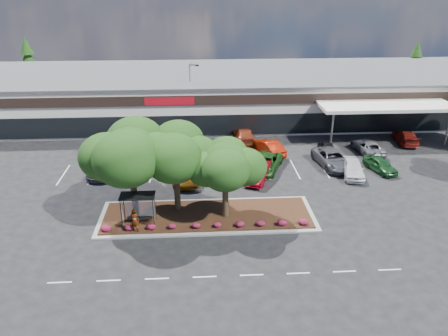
{
  "coord_description": "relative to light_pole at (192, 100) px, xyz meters",
  "views": [
    {
      "loc": [
        -2.56,
        -28.03,
        18.53
      ],
      "look_at": [
        -0.33,
        8.29,
        2.6
      ],
      "focal_mm": 35.0,
      "sensor_mm": 36.0,
      "label": 1
    }
  ],
  "objects": [
    {
      "name": "car_5",
      "position": [
        6.67,
        -16.93,
        -2.9
      ],
      "size": [
        3.51,
        5.34,
        1.66
      ],
      "primitive_type": "imported",
      "rotation": [
        0.0,
        0.0,
        -0.38
      ],
      "color": "maroon",
      "rests_on": "ground"
    },
    {
      "name": "car_3",
      "position": [
        -0.52,
        -16.67,
        -2.95
      ],
      "size": [
        2.73,
        5.69,
        1.56
      ],
      "primitive_type": "imported",
      "rotation": [
        0.0,
        0.0,
        0.02
      ],
      "color": "brown",
      "rests_on": "ground"
    },
    {
      "name": "retail_store",
      "position": [
        3.45,
        5.88,
        -0.58
      ],
      "size": [
        80.4,
        25.2,
        6.25
      ],
      "color": "silver",
      "rests_on": "ground"
    },
    {
      "name": "bus_shelter",
      "position": [
        -4.11,
        -25.07,
        -1.42
      ],
      "size": [
        2.75,
        1.55,
        2.59
      ],
      "color": "black",
      "rests_on": "landscape_island"
    },
    {
      "name": "car_12",
      "position": [
        3.85,
        -9.28,
        -2.9
      ],
      "size": [
        3.39,
        6.05,
        1.66
      ],
      "primitive_type": "imported",
      "rotation": [
        0.0,
        0.0,
        3.34
      ],
      "color": "#595A60",
      "rests_on": "ground"
    },
    {
      "name": "car_17",
      "position": [
        25.93,
        -7.49,
        -2.97
      ],
      "size": [
        2.86,
        5.5,
        1.52
      ],
      "primitive_type": "imported",
      "rotation": [
        0.0,
        0.0,
        3.0
      ],
      "color": "maroon",
      "rests_on": "ground"
    },
    {
      "name": "car_2",
      "position": [
        -0.36,
        -13.23,
        -2.99
      ],
      "size": [
        4.14,
        5.86,
        1.48
      ],
      "primitive_type": "imported",
      "rotation": [
        0.0,
        0.0,
        0.35
      ],
      "color": "maroon",
      "rests_on": "ground"
    },
    {
      "name": "car_16",
      "position": [
        20.15,
        -10.43,
        -3.01
      ],
      "size": [
        2.83,
        5.38,
        1.44
      ],
      "primitive_type": "imported",
      "rotation": [
        0.0,
        0.0,
        3.23
      ],
      "color": "#5A5B62",
      "rests_on": "ground"
    },
    {
      "name": "car_1",
      "position": [
        -9.84,
        -12.24,
        -3.03
      ],
      "size": [
        2.95,
        4.45,
        1.41
      ],
      "primitive_type": "imported",
      "rotation": [
        0.0,
        0.0,
        -0.34
      ],
      "color": "maroon",
      "rests_on": "ground"
    },
    {
      "name": "landscape_island",
      "position": [
        1.39,
        -24.02,
        -3.61
      ],
      "size": [
        18.0,
        6.0,
        0.26
      ],
      "color": "gray",
      "rests_on": "ground"
    },
    {
      "name": "car_7",
      "position": [
        14.95,
        -14.03,
        -2.89
      ],
      "size": [
        3.62,
        6.4,
        1.69
      ],
      "primitive_type": "imported",
      "rotation": [
        0.0,
        0.0,
        0.14
      ],
      "color": "#4C4D53",
      "rests_on": "ground"
    },
    {
      "name": "car_13",
      "position": [
        6.33,
        -6.06,
        -2.87
      ],
      "size": [
        2.59,
        5.98,
        1.71
      ],
      "primitive_type": "imported",
      "rotation": [
        0.0,
        0.0,
        3.17
      ],
      "color": "maroon",
      "rests_on": "ground"
    },
    {
      "name": "car_4",
      "position": [
        7.68,
        -14.65,
        -2.92
      ],
      "size": [
        4.75,
        6.42,
        1.62
      ],
      "primitive_type": "imported",
      "rotation": [
        0.0,
        0.0,
        -0.4
      ],
      "color": "#1C4D17",
      "rests_on": "ground"
    },
    {
      "name": "conifer_north_west",
      "position": [
        -26.61,
        17.98,
        1.27
      ],
      "size": [
        4.4,
        4.4,
        10.0
      ],
      "primitive_type": "cone",
      "color": "#113410",
      "rests_on": "ground"
    },
    {
      "name": "island_tree_mid",
      "position": [
        -1.11,
        -22.82,
        0.19
      ],
      "size": [
        6.6,
        6.6,
        7.32
      ],
      "primitive_type": null,
      "color": "#113410",
      "rests_on": "landscape_island"
    },
    {
      "name": "island_tree_west",
      "position": [
        -4.61,
        -23.52,
        0.47
      ],
      "size": [
        7.2,
        7.2,
        7.89
      ],
      "primitive_type": null,
      "color": "#113410",
      "rests_on": "landscape_island"
    },
    {
      "name": "car_8",
      "position": [
        19.56,
        -15.61,
        -3.01
      ],
      "size": [
        2.82,
        4.53,
        1.44
      ],
      "primitive_type": "imported",
      "rotation": [
        0.0,
        0.0,
        0.29
      ],
      "color": "#19471F",
      "rests_on": "ground"
    },
    {
      "name": "car_15",
      "position": [
        15.47,
        -10.13,
        -3.07
      ],
      "size": [
        1.8,
        3.98,
        1.32
      ],
      "primitive_type": "imported",
      "rotation": [
        0.0,
        0.0,
        3.08
      ],
      "color": "black",
      "rests_on": "ground"
    },
    {
      "name": "shrub_row",
      "position": [
        1.39,
        -26.12,
        -3.22
      ],
      "size": [
        17.0,
        0.8,
        0.5
      ],
      "primitive_type": null,
      "color": "maroon",
      "rests_on": "landscape_island"
    },
    {
      "name": "light_pole",
      "position": [
        0.0,
        0.0,
        0.0
      ],
      "size": [
        1.43,
        0.64,
        8.5
      ],
      "rotation": [
        0.0,
        0.0,
        0.21
      ],
      "color": "gray",
      "rests_on": "ground"
    },
    {
      "name": "conifer_north_east",
      "position": [
        37.39,
        15.98,
        0.77
      ],
      "size": [
        3.96,
        3.96,
        9.0
      ],
      "primitive_type": "cone",
      "color": "#113410",
      "rests_on": "ground"
    },
    {
      "name": "island_tree_east",
      "position": [
        2.89,
        -24.32,
        -0.22
      ],
      "size": [
        5.8,
        5.8,
        6.5
      ],
      "primitive_type": null,
      "color": "#113410",
      "rests_on": "landscape_island"
    },
    {
      "name": "car_0",
      "position": [
        -9.03,
        -14.42,
        -2.94
      ],
      "size": [
        2.89,
        5.7,
        1.58
      ],
      "primitive_type": "imported",
      "rotation": [
        0.0,
        0.0,
        -0.13
      ],
      "color": "#55545A",
      "rests_on": "ground"
    },
    {
      "name": "ground",
      "position": [
        3.39,
        -28.02,
        -3.73
      ],
      "size": [
        160.0,
        160.0,
        0.0
      ],
      "primitive_type": "plane",
      "color": "black",
      "rests_on": "ground"
    },
    {
      "name": "lane_markings",
      "position": [
        3.25,
        -17.6,
        -3.72
      ],
      "size": [
        33.12,
        20.06,
        0.01
      ],
      "color": "silver",
      "rests_on": "ground"
    },
    {
      "name": "person_waiting",
      "position": [
        -4.3,
        -26.32,
        -2.49
      ],
      "size": [
        0.83,
        0.68,
        1.97
      ],
      "primitive_type": "imported",
      "rotation": [
        0.0,
        0.0,
        2.82
      ],
      "color": "#594C47",
      "rests_on": "landscape_island"
    },
    {
      "name": "car_10",
      "position": [
        -7.72,
        -8.5,
        -3.01
      ],
      "size": [
        2.62,
        5.18,
        1.44
      ],
      "primitive_type": "imported",
      "rotation": [
        0.0,
        0.0,
        3.02
      ],
      "color": "black",
      "rests_on": "ground"
    },
    {
      "name": "car_6",
      "position": [
        16.31,
        -16.54,
        -2.89
      ],
      "size": [
        2.79,
        5.2,
        1.68
      ],
      "primitive_type": "imported",
      "rotation": [
        0.0,
        0.0,
        -0.17
      ],
      "color": "white",
      "rests_on": "ground"
    },
    {
      "name": "car_9",
      "position": [
        -9.87,
        -6.15,
        -3.05
      ],
      "size": [
        1.98,
        4.69,
        1.35
      ],
      "primitive_type": "imported",
      "rotation": [
        0.0,
        0.0,
        3.12
      ],
      "color": "silver",
      "rests_on": "ground"
    },
    {
      "name": "car_14",
      "position": [
        8.66,
        -10.2,
        -2.88
      ],
      "size": [
        3.61,
        5.45,
        1.7
      ],
      "primitive_type": "imported",
      "rotation": [
        0.0,
        0.0,
        3.53
      ],
      "color": "#971905",
      "rests_on": "ground"
    },
    {
      "name": "car_11",
      "position": [
        2.66,
        -9.56,
        -3.01
      ],
      "size": [
        3.1,
        4.54,
        1.44
      ],
      "primitive_type": "imported",
      "rotation": [
        0.0,
        0.0,
        3.51
      ],
      "color": "#1E561F",
      "rests_on": "ground"
    }
  ]
}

